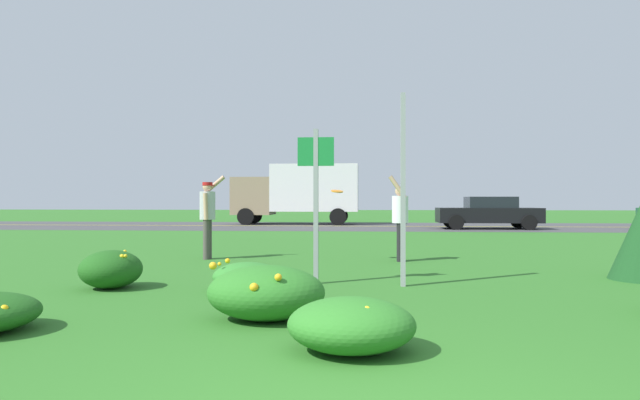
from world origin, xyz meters
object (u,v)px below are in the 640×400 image
object	(u,v)px
frisbee_orange	(337,191)
box_truck_tan	(299,191)
car_black_center_left	(489,213)
person_thrower_red_cap_gray_shirt	(208,212)
sign_post_by_roadside	(403,190)
sign_post_near_path	(316,190)
person_catcher_white_shirt	(400,216)

from	to	relation	value
frisbee_orange	box_truck_tan	size ratio (longest dim) A/B	0.04
car_black_center_left	box_truck_tan	size ratio (longest dim) A/B	0.67
person_thrower_red_cap_gray_shirt	frisbee_orange	xyz separation A→B (m)	(2.85, -0.21, 0.44)
sign_post_by_roadside	box_truck_tan	bearing A→B (deg)	101.02
frisbee_orange	box_truck_tan	distance (m)	18.44
sign_post_near_path	frisbee_orange	xyz separation A→B (m)	(0.16, 3.22, 0.03)
person_catcher_white_shirt	frisbee_orange	bearing A→B (deg)	-175.37
person_catcher_white_shirt	frisbee_orange	world-z (taller)	person_catcher_white_shirt
frisbee_orange	car_black_center_left	xyz separation A→B (m)	(6.11, 13.96, -0.74)
box_truck_tan	person_catcher_white_shirt	bearing A→B (deg)	-76.46
person_thrower_red_cap_gray_shirt	person_catcher_white_shirt	size ratio (longest dim) A/B	1.02
sign_post_by_roadside	car_black_center_left	bearing A→B (deg)	74.06
sign_post_near_path	car_black_center_left	size ratio (longest dim) A/B	0.53
sign_post_by_roadside	frisbee_orange	size ratio (longest dim) A/B	10.95
sign_post_by_roadside	person_thrower_red_cap_gray_shirt	bearing A→B (deg)	138.41
box_truck_tan	person_thrower_red_cap_gray_shirt	bearing A→B (deg)	-89.42
sign_post_by_roadside	box_truck_tan	xyz separation A→B (m)	(-4.19, 21.54, 0.36)
person_thrower_red_cap_gray_shirt	car_black_center_left	world-z (taller)	person_thrower_red_cap_gray_shirt
sign_post_near_path	person_catcher_white_shirt	world-z (taller)	sign_post_near_path
person_thrower_red_cap_gray_shirt	frisbee_orange	distance (m)	2.89
car_black_center_left	box_truck_tan	world-z (taller)	box_truck_tan
sign_post_by_roadside	car_black_center_left	distance (m)	18.02
person_thrower_red_cap_gray_shirt	person_catcher_white_shirt	world-z (taller)	person_thrower_red_cap_gray_shirt
sign_post_by_roadside	person_catcher_white_shirt	bearing A→B (deg)	87.35
car_black_center_left	box_truck_tan	xyz separation A→B (m)	(-9.14, 4.23, 1.06)
person_thrower_red_cap_gray_shirt	box_truck_tan	world-z (taller)	box_truck_tan
sign_post_near_path	person_catcher_white_shirt	bearing A→B (deg)	66.00
person_catcher_white_shirt	box_truck_tan	size ratio (longest dim) A/B	0.27
sign_post_near_path	person_catcher_white_shirt	size ratio (longest dim) A/B	1.32
sign_post_by_roadside	person_thrower_red_cap_gray_shirt	xyz separation A→B (m)	(-4.01, 3.56, -0.41)
sign_post_near_path	box_truck_tan	distance (m)	21.61
sign_post_by_roadside	person_catcher_white_shirt	distance (m)	3.50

